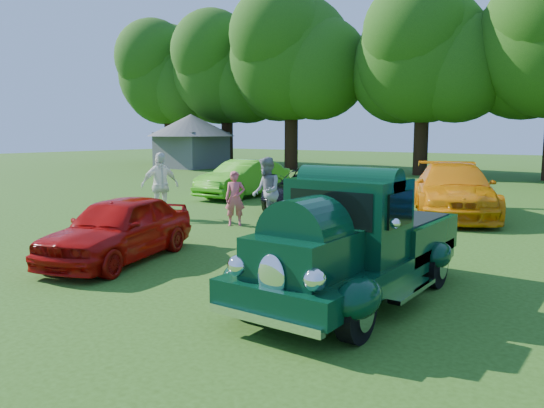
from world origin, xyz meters
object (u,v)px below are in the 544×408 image
Objects in this scene: hero_pickup at (355,246)px; gazebo at (191,135)px; red_convertible at (119,228)px; spectator_white at (160,185)px; spectator_grey at (266,192)px; spectator_pink at (235,198)px; back_car_orange at (453,190)px; back_car_black at (309,189)px; back_car_lime at (244,179)px.

gazebo is (-23.89, 21.05, 1.59)m from hero_pickup.
hero_pickup is 4.99m from red_convertible.
gazebo is at bearing 62.93° from spectator_white.
spectator_grey is at bearing 72.29° from red_convertible.
spectator_pink is 0.24× the size of gazebo.
back_car_black is at bearing 173.58° from back_car_orange.
hero_pickup is 6.53m from spectator_grey.
gazebo reaches higher than red_convertible.
back_car_lime is at bearing 136.07° from hero_pickup.
spectator_white reaches higher than hero_pickup.
back_car_orange is (4.42, 1.28, 0.14)m from back_car_black.
red_convertible is at bearing -65.65° from back_car_lime.
back_car_black is 4.60m from back_car_orange.
spectator_grey is at bearing -41.30° from gazebo.
spectator_white reaches higher than back_car_lime.
red_convertible is 2.01× the size of spectator_grey.
hero_pickup reaches higher than back_car_orange.
hero_pickup reaches higher than red_convertible.
hero_pickup is 2.43× the size of spectator_white.
red_convertible is at bearing -173.69° from hero_pickup.
back_car_lime is 6.58m from spectator_pink.
back_car_black is 2.53× the size of spectator_grey.
spectator_grey is 0.96× the size of spectator_white.
back_car_black is 3.96m from spectator_pink.
back_car_lime reaches higher than red_convertible.
red_convertible is 4.90m from spectator_grey.
spectator_pink is at bearing 81.80° from red_convertible.
gazebo is at bearing 97.61° from spectator_pink.
spectator_pink is 0.76× the size of spectator_white.
hero_pickup is at bearing -104.74° from back_car_orange.
back_car_black is 0.87× the size of back_car_orange.
spectator_pink reaches higher than red_convertible.
hero_pickup is 6.86m from spectator_pink.
back_car_lime is 2.35× the size of spectator_grey.
gazebo is (-18.93, 21.59, 1.75)m from red_convertible.
spectator_pink is (3.92, -5.28, 0.02)m from back_car_lime.
back_car_orange is 0.87× the size of gazebo.
red_convertible is 8.46m from back_car_black.
red_convertible is 2.53× the size of spectator_pink.
spectator_grey reaches higher than hero_pickup.
back_car_orange is (8.29, -0.04, 0.07)m from back_car_lime.
back_car_orange reaches higher than red_convertible.
back_car_black is at bearing -9.95° from spectator_white.
hero_pickup is at bearing -92.44° from spectator_white.
back_car_orange is 6.02m from spectator_grey.
gazebo reaches higher than spectator_grey.
back_car_black is (-5.68, 7.88, -0.14)m from hero_pickup.
spectator_grey is (0.75, 0.42, 0.20)m from spectator_pink.
back_car_black is at bearing -19.76° from back_car_lime.
spectator_white is at bearing 147.96° from spectator_pink.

